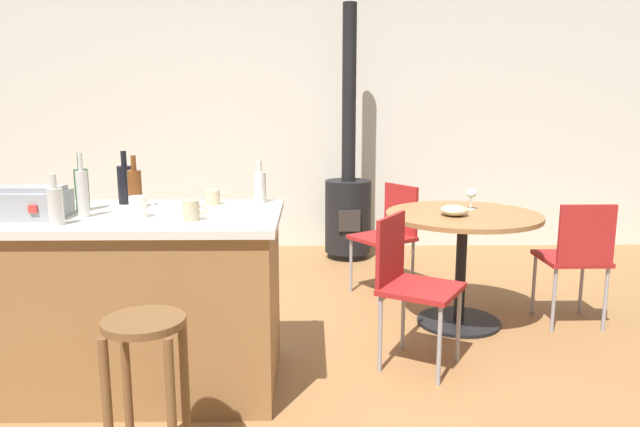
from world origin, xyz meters
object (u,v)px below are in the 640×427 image
at_px(bottle_3, 135,188).
at_px(cup_0, 213,197).
at_px(bottle_2, 125,183).
at_px(bottle_1, 83,193).
at_px(dining_table, 462,240).
at_px(bottle_4, 82,189).
at_px(wooden_stool, 146,367).
at_px(wine_glass, 471,194).
at_px(folding_chair_left, 576,254).
at_px(bottle_5, 56,206).
at_px(cup_2, 192,210).
at_px(bottle_0, 260,187).
at_px(folding_chair_near, 389,230).
at_px(kitchen_island, 133,300).
at_px(serving_bowl, 454,210).
at_px(cup_1, 138,207).
at_px(toolbox, 22,203).
at_px(wood_stove, 348,199).
at_px(folding_chair_far, 410,279).

xyz_separation_m(bottle_3, cup_0, (0.39, 0.10, -0.07)).
bearing_deg(bottle_2, bottle_1, -102.47).
height_order(dining_table, bottle_4, bottle_4).
bearing_deg(dining_table, wooden_stool, -134.12).
bearing_deg(wine_glass, folding_chair_left, -16.63).
distance_m(bottle_5, wine_glass, 2.59).
distance_m(cup_0, cup_2, 0.45).
bearing_deg(dining_table, bottle_0, -157.15).
height_order(folding_chair_near, bottle_1, bottle_1).
bearing_deg(kitchen_island, bottle_0, 25.24).
relative_size(folding_chair_left, bottle_1, 2.70).
bearing_deg(serving_bowl, dining_table, 45.87).
bearing_deg(bottle_4, kitchen_island, -17.52).
distance_m(bottle_5, cup_1, 0.37).
bearing_deg(bottle_0, toolbox, -159.75).
bearing_deg(bottle_3, bottle_2, 123.96).
height_order(cup_1, cup_2, cup_1).
relative_size(bottle_3, bottle_4, 0.93).
distance_m(wood_stove, bottle_1, 3.11).
bearing_deg(folding_chair_far, folding_chair_near, 87.58).
bearing_deg(folding_chair_left, toolbox, -164.16).
relative_size(kitchen_island, dining_table, 1.52).
bearing_deg(bottle_4, bottle_1, -68.43).
xyz_separation_m(bottle_2, bottle_3, (0.09, -0.14, -0.00)).
height_order(bottle_2, cup_2, bottle_2).
bearing_deg(wine_glass, bottle_5, -150.57).
xyz_separation_m(folding_chair_near, serving_bowl, (0.31, -0.78, 0.30)).
bearing_deg(bottle_5, wood_stove, 62.26).
distance_m(folding_chair_left, bottle_4, 3.06).
relative_size(bottle_4, cup_0, 2.49).
relative_size(folding_chair_far, serving_bowl, 4.77).
bearing_deg(serving_bowl, cup_2, -147.36).
bearing_deg(bottle_3, bottle_0, 12.69).
distance_m(bottle_3, bottle_4, 0.26).
bearing_deg(bottle_1, bottle_5, -105.03).
bearing_deg(bottle_1, cup_0, 31.55).
xyz_separation_m(cup_0, serving_bowl, (1.46, 0.51, -0.17)).
xyz_separation_m(bottle_1, wine_glass, (2.20, 1.08, -0.18)).
relative_size(bottle_0, cup_1, 1.98).
bearing_deg(folding_chair_left, wine_glass, 163.37).
bearing_deg(wood_stove, folding_chair_left, -52.65).
bearing_deg(toolbox, dining_table, 21.65).
bearing_deg(bottle_5, folding_chair_left, 20.24).
distance_m(wood_stove, bottle_4, 3.00).
xyz_separation_m(bottle_1, cup_2, (0.55, -0.10, -0.07)).
height_order(bottle_4, cup_1, bottle_4).
relative_size(folding_chair_near, bottle_1, 2.68).
xyz_separation_m(kitchen_island, dining_table, (1.93, 0.85, 0.12)).
bearing_deg(bottle_5, bottle_3, 62.53).
distance_m(bottle_1, bottle_2, 0.40).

